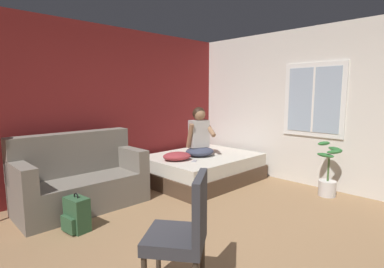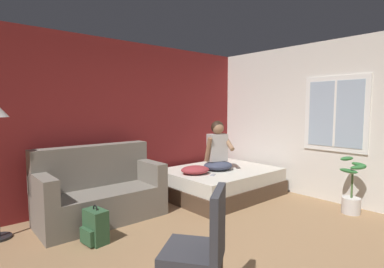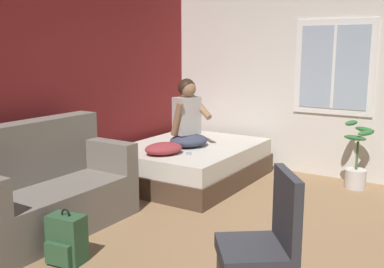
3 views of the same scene
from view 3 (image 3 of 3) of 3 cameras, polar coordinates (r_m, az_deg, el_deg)
wall_back_accent at (r=5.12m, az=-20.58°, el=5.85°), size 10.86×0.16×2.70m
wall_side_with_window at (r=6.23m, az=21.26°, el=6.61°), size 0.19×7.00×2.70m
bed at (r=5.97m, az=-0.18°, el=-3.66°), size 1.96×1.54×0.48m
couch at (r=4.57m, az=-18.31°, el=-6.80°), size 1.71×0.83×1.04m
side_chair at (r=2.98m, az=9.34°, el=-13.20°), size 0.64×0.64×0.98m
person_seated at (r=5.77m, az=-0.55°, el=1.90°), size 0.63×0.58×0.88m
backpack at (r=3.92m, az=-15.69°, el=-12.82°), size 0.26×0.32×0.46m
throw_pillow at (r=5.40m, az=-3.63°, el=-1.85°), size 0.58×0.52×0.14m
cell_phone at (r=5.40m, az=-0.40°, el=-2.53°), size 0.16×0.14×0.01m
potted_plant at (r=5.98m, az=20.16°, el=-3.69°), size 0.39×0.37×0.85m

